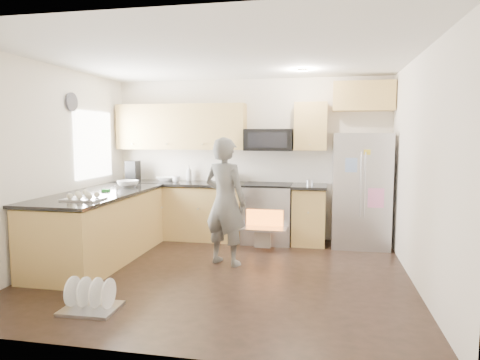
% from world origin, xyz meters
% --- Properties ---
extents(ground, '(4.50, 4.50, 0.00)m').
position_xyz_m(ground, '(0.00, 0.00, 0.00)').
color(ground, black).
rests_on(ground, ground).
extents(room_shell, '(4.54, 4.04, 2.62)m').
position_xyz_m(room_shell, '(-0.04, 0.02, 1.67)').
color(room_shell, white).
rests_on(room_shell, ground).
extents(back_cabinet_run, '(4.45, 0.64, 2.50)m').
position_xyz_m(back_cabinet_run, '(-0.59, 1.75, 0.96)').
color(back_cabinet_run, tan).
rests_on(back_cabinet_run, ground).
extents(peninsula, '(0.96, 2.36, 1.02)m').
position_xyz_m(peninsula, '(-1.75, 0.25, 0.46)').
color(peninsula, tan).
rests_on(peninsula, ground).
extents(stove_range, '(0.76, 0.97, 1.79)m').
position_xyz_m(stove_range, '(0.35, 1.69, 0.68)').
color(stove_range, '#B7B7BC').
rests_on(stove_range, ground).
extents(refrigerator, '(0.85, 0.68, 1.72)m').
position_xyz_m(refrigerator, '(1.77, 1.70, 0.86)').
color(refrigerator, '#B7B7BC').
rests_on(refrigerator, ground).
extents(person, '(0.71, 0.59, 1.67)m').
position_xyz_m(person, '(-0.04, 0.40, 0.83)').
color(person, slate).
rests_on(person, ground).
extents(dish_rack, '(0.53, 0.43, 0.32)m').
position_xyz_m(dish_rack, '(-0.98, -1.31, 0.09)').
color(dish_rack, '#B7B7BC').
rests_on(dish_rack, ground).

